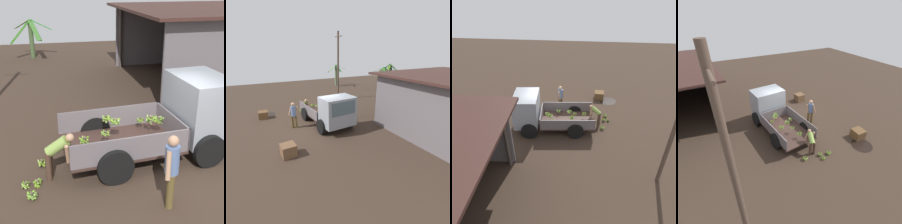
{
  "view_description": "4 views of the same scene",
  "coord_description": "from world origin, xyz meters",
  "views": [
    {
      "loc": [
        -2.82,
        -6.44,
        4.48
      ],
      "look_at": [
        -1.29,
        0.77,
        1.34
      ],
      "focal_mm": 50.0,
      "sensor_mm": 36.0,
      "label": 1
    },
    {
      "loc": [
        9.75,
        -3.44,
        4.66
      ],
      "look_at": [
        0.45,
        1.22,
        0.94
      ],
      "focal_mm": 28.0,
      "sensor_mm": 36.0,
      "label": 2
    },
    {
      "loc": [
        -1.9,
        10.95,
        7.8
      ],
      "look_at": [
        -0.93,
        0.73,
        1.1
      ],
      "focal_mm": 35.0,
      "sensor_mm": 36.0,
      "label": 3
    },
    {
      "loc": [
        -8.27,
        4.27,
        6.62
      ],
      "look_at": [
        -0.44,
        0.07,
        1.19
      ],
      "focal_mm": 28.0,
      "sensor_mm": 36.0,
      "label": 4
    }
  ],
  "objects": [
    {
      "name": "banana_bunch_on_ground_1",
      "position": [
        -3.39,
        -0.62,
        0.11
      ],
      "size": [
        0.26,
        0.25,
        0.2
      ],
      "color": "#463F2E",
      "rests_on": "ground"
    },
    {
      "name": "banana_bunch_on_ground_0",
      "position": [
        -3.15,
        0.67,
        0.12
      ],
      "size": [
        0.26,
        0.27,
        0.21
      ],
      "color": "#4B4330",
      "rests_on": "ground"
    },
    {
      "name": "banana_bunch_on_ground_2",
      "position": [
        -3.27,
        -0.16,
        0.11
      ],
      "size": [
        0.23,
        0.22,
        0.19
      ],
      "color": "brown",
      "rests_on": "ground"
    },
    {
      "name": "banana_bunch_on_ground_3",
      "position": [
        -3.54,
        -0.16,
        0.09
      ],
      "size": [
        0.22,
        0.22,
        0.17
      ],
      "color": "brown",
      "rests_on": "ground"
    },
    {
      "name": "cargo_truck",
      "position": [
        0.71,
        0.79,
        1.1
      ],
      "size": [
        4.58,
        2.5,
        2.13
      ],
      "rotation": [
        0.0,
        0.0,
        0.09
      ],
      "color": "#3B2822",
      "rests_on": "ground"
    },
    {
      "name": "wooden_crate_1",
      "position": [
        2.49,
        -2.35,
        0.29
      ],
      "size": [
        0.7,
        0.7,
        0.58
      ],
      "primitive_type": "cube",
      "rotation": [
        0.0,
        0.0,
        1.65
      ],
      "color": "brown",
      "rests_on": "ground"
    },
    {
      "name": "person_worker_loading",
      "position": [
        -2.76,
        0.09,
        0.72
      ],
      "size": [
        0.72,
        0.6,
        1.21
      ],
      "rotation": [
        0.0,
        0.0,
        -0.23
      ],
      "color": "#452F22",
      "rests_on": "ground"
    },
    {
      "name": "wooden_crate_0",
      "position": [
        -3.1,
        -2.98,
        0.26
      ],
      "size": [
        0.66,
        0.66,
        0.52
      ],
      "primitive_type": "cube",
      "rotation": [
        0.0,
        0.0,
        1.53
      ],
      "color": "brown",
      "rests_on": "ground"
    },
    {
      "name": "mud_patch_0",
      "position": [
        -3.73,
        -2.67,
        0.0
      ],
      "size": [
        1.16,
        1.16,
        0.01
      ],
      "primitive_type": "cylinder",
      "color": "black",
      "rests_on": "ground"
    },
    {
      "name": "ground",
      "position": [
        0.0,
        0.0,
        0.0
      ],
      "size": [
        36.0,
        36.0,
        0.0
      ],
      "primitive_type": "plane",
      "color": "#392A20"
    },
    {
      "name": "utility_pole",
      "position": [
        -5.39,
        4.15,
        3.21
      ],
      "size": [
        1.27,
        0.17,
        6.23
      ],
      "color": "brown",
      "rests_on": "ground"
    },
    {
      "name": "person_foreground_visitor",
      "position": [
        -0.5,
        -1.37,
        0.91
      ],
      "size": [
        0.43,
        0.59,
        1.65
      ],
      "rotation": [
        0.0,
        0.0,
        2.79
      ],
      "color": "brown",
      "rests_on": "ground"
    }
  ]
}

